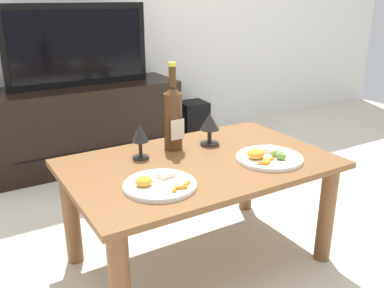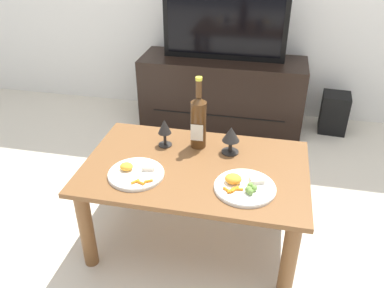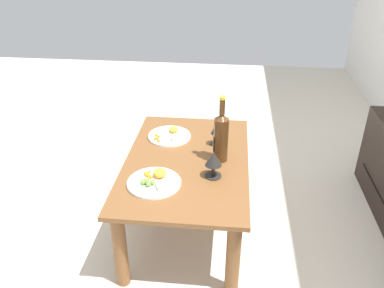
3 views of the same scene
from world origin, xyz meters
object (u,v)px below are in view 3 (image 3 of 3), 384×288
Objects in this scene: wine_bottle at (221,136)px; goblet_right at (213,160)px; goblet_left at (217,129)px; dinner_plate_right at (154,181)px; dining_table at (187,173)px; dinner_plate_left at (170,136)px.

wine_bottle is 0.18m from goblet_right.
wine_bottle reaches higher than goblet_left.
goblet_left reaches higher than dinner_plate_right.
dining_table is 0.30m from dinner_plate_right.
wine_bottle is 0.18m from goblet_left.
goblet_right is 0.52× the size of dinner_plate_right.
dinner_plate_right is at bearing -33.45° from goblet_left.
goblet_right is 0.32m from dinner_plate_right.
goblet_left reaches higher than dining_table.
dining_table is at bearing 28.05° from dinner_plate_left.
goblet_right reaches higher than dining_table.
goblet_right is at bearing 0.00° from goblet_left.
dinner_plate_left is at bearing -101.96° from goblet_left.
dinner_plate_left is 0.95× the size of dinner_plate_right.
goblet_left is 0.57× the size of dinner_plate_left.
goblet_left is 1.04× the size of goblet_right.
dining_table is 3.92× the size of dinner_plate_right.
goblet_left is 0.34m from goblet_right.
dining_table is 7.48× the size of goblet_right.
dinner_plate_left is (-0.25, -0.14, 0.10)m from dining_table.
goblet_left is at bearing 180.00° from goblet_right.
goblet_left is (-0.17, -0.03, -0.05)m from wine_bottle.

